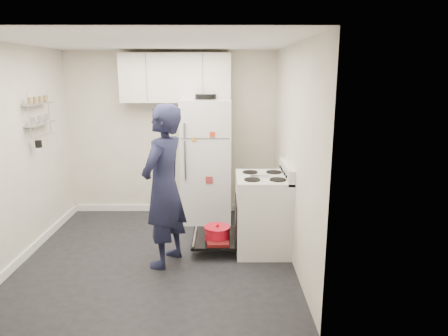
{
  "coord_description": "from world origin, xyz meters",
  "views": [
    {
      "loc": [
        0.77,
        -4.54,
        2.18
      ],
      "look_at": [
        0.8,
        0.16,
        1.05
      ],
      "focal_mm": 32.0,
      "sensor_mm": 36.0,
      "label": 1
    }
  ],
  "objects_px": {
    "open_oven_door": "(216,235)",
    "person": "(164,187)",
    "electric_range": "(262,214)",
    "refrigerator": "(206,160)"
  },
  "relations": [
    {
      "from": "electric_range",
      "to": "refrigerator",
      "type": "height_order",
      "value": "refrigerator"
    },
    {
      "from": "electric_range",
      "to": "person",
      "type": "relative_size",
      "value": 0.59
    },
    {
      "from": "refrigerator",
      "to": "person",
      "type": "distance_m",
      "value": 1.53
    },
    {
      "from": "open_oven_door",
      "to": "person",
      "type": "relative_size",
      "value": 0.38
    },
    {
      "from": "open_oven_door",
      "to": "person",
      "type": "distance_m",
      "value": 0.99
    },
    {
      "from": "electric_range",
      "to": "open_oven_door",
      "type": "relative_size",
      "value": 1.57
    },
    {
      "from": "electric_range",
      "to": "person",
      "type": "xyz_separation_m",
      "value": [
        -1.15,
        -0.37,
        0.46
      ]
    },
    {
      "from": "electric_range",
      "to": "open_oven_door",
      "type": "xyz_separation_m",
      "value": [
        -0.57,
        -0.04,
        -0.27
      ]
    },
    {
      "from": "open_oven_door",
      "to": "person",
      "type": "xyz_separation_m",
      "value": [
        -0.58,
        -0.34,
        0.73
      ]
    },
    {
      "from": "electric_range",
      "to": "open_oven_door",
      "type": "height_order",
      "value": "electric_range"
    }
  ]
}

